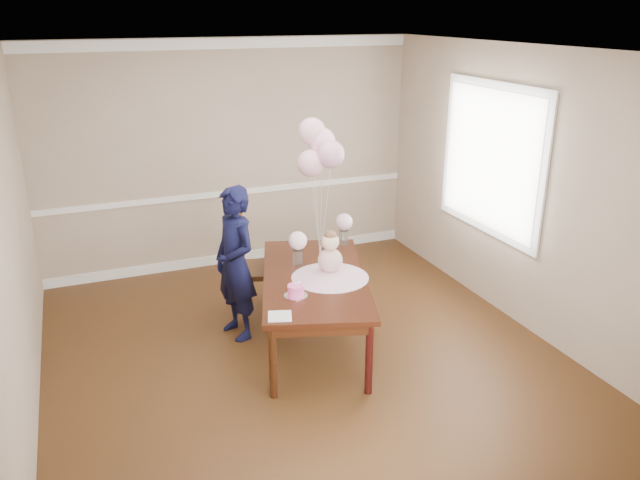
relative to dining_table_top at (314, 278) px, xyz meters
The scene contains 50 objects.
floor 0.73m from the dining_table_top, 128.21° to the right, with size 4.50×5.00×0.00m, color #351E0D.
ceiling 2.05m from the dining_table_top, 128.21° to the right, with size 4.50×5.00×0.02m, color silver.
wall_back 2.38m from the dining_table_top, 94.45° to the left, with size 4.50×0.02×2.70m, color tan.
wall_front 2.81m from the dining_table_top, 93.72° to the right, with size 4.50×0.02×2.70m, color tan.
wall_left 2.53m from the dining_table_top, behind, with size 0.02×5.00×2.70m, color tan.
wall_right 2.19m from the dining_table_top, ahead, with size 0.02×5.00×2.70m, color tan.
chair_rail_trim 2.28m from the dining_table_top, 94.47° to the left, with size 4.50×0.02×0.07m, color white.
crown_molding 3.00m from the dining_table_top, 94.47° to the left, with size 4.50×0.02×0.12m, color white.
baseboard_trim 2.35m from the dining_table_top, 94.47° to the left, with size 4.50×0.02×0.12m, color white.
window_frame 2.25m from the dining_table_top, ahead, with size 0.02×1.66×1.56m, color white.
window_blinds 2.23m from the dining_table_top, ahead, with size 0.01×1.50×1.40m, color white.
dining_table_top is the anchor object (origin of this frame).
table_apron 0.07m from the dining_table_top, 90.00° to the right, with size 0.84×1.77×0.09m, color black.
table_leg_fl 1.00m from the dining_table_top, 132.24° to the right, with size 0.07×0.07×0.65m, color black.
table_leg_fr 1.00m from the dining_table_top, 83.16° to the right, with size 0.07×0.07×0.65m, color black.
table_leg_bl 1.00m from the dining_table_top, 96.84° to the left, with size 0.07×0.07×0.65m, color black.
table_leg_br 1.00m from the dining_table_top, 47.76° to the left, with size 0.07×0.07×0.65m, color black.
baby_skirt 0.16m from the dining_table_top, 36.14° to the right, with size 0.71×0.71×0.09m, color #DAA0B8.
baby_torso 0.24m from the dining_table_top, 36.14° to the right, with size 0.22×0.22×0.22m, color pink.
baby_head 0.40m from the dining_table_top, 36.14° to the right, with size 0.16×0.16×0.16m, color beige.
baby_hair 0.45m from the dining_table_top, 36.14° to the right, with size 0.11×0.11×0.11m, color brown.
cake_platter 0.46m from the dining_table_top, 131.66° to the right, with size 0.20×0.20×0.01m, color silver.
birthday_cake 0.46m from the dining_table_top, 131.66° to the right, with size 0.14×0.14×0.09m, color #FF50A5.
cake_flower_a 0.48m from the dining_table_top, 131.66° to the right, with size 0.03×0.03×0.03m, color silver.
cake_flower_b 0.45m from the dining_table_top, 129.27° to the right, with size 0.03×0.03×0.03m, color white.
rose_vase_near 0.33m from the dining_table_top, 98.86° to the left, with size 0.09×0.09×0.15m, color silver.
roses_near 0.41m from the dining_table_top, 98.86° to the left, with size 0.18×0.18×0.18m, color #FFD5DD.
rose_vase_far 0.87m from the dining_table_top, 48.21° to the left, with size 0.09×0.09×0.15m, color silver.
roses_far 0.91m from the dining_table_top, 48.21° to the left, with size 0.18×0.18×0.18m, color silver.
napkin 0.86m from the dining_table_top, 130.08° to the right, with size 0.19×0.19×0.01m, color silver.
balloon_weight 0.52m from the dining_table_top, 61.99° to the left, with size 0.04×0.04×0.02m, color silver.
balloon_a 1.08m from the dining_table_top, 72.30° to the left, with size 0.26×0.26×0.26m, color #F9B0C2.
balloon_b 1.16m from the dining_table_top, 50.50° to the left, with size 0.26×0.26×0.26m, color #DC9CBA.
balloon_c 1.30m from the dining_table_top, 61.84° to the left, with size 0.26×0.26×0.26m, color #FFB4CA.
balloon_d 1.38m from the dining_table_top, 70.59° to the left, with size 0.26×0.26×0.26m, color #FFB4C8.
balloon_ribbon_a 0.67m from the dining_table_top, 67.10° to the left, with size 0.00×0.00×0.78m, color silver.
balloon_ribbon_b 0.69m from the dining_table_top, 56.35° to the left, with size 0.00×0.00×0.88m, color white.
balloon_ribbon_c 0.77m from the dining_table_top, 61.91° to the left, with size 0.00×0.00×0.97m, color silver.
balloon_ribbon_d 0.80m from the dining_table_top, 66.68° to the left, with size 0.00×0.00×1.06m, color white.
dining_chair_seat 0.85m from the dining_table_top, 108.09° to the left, with size 0.48×0.48×0.05m, color #3E2310.
chair_leg_fl 0.93m from the dining_table_top, 127.43° to the left, with size 0.04×0.04×0.47m, color #36130E.
chair_leg_fr 0.71m from the dining_table_top, 102.72° to the left, with size 0.04×0.04×0.47m, color #33120D.
chair_leg_bl 1.18m from the dining_table_top, 110.80° to the left, with size 0.04×0.04×0.47m, color #36190E.
chair_leg_br 1.02m from the dining_table_top, 90.90° to the left, with size 0.04×0.04×0.47m, color #351C0E.
chair_back_post_l 0.85m from the dining_table_top, 128.31° to the left, with size 0.04×0.04×0.61m, color #361C0E.
chair_back_post_r 1.12m from the dining_table_top, 111.70° to the left, with size 0.04×0.04×0.61m, color black.
chair_slat_low 0.96m from the dining_table_top, 118.83° to the left, with size 0.03×0.43×0.05m, color #3E1610.
chair_slat_mid 0.98m from the dining_table_top, 118.83° to the left, with size 0.03×0.43×0.05m, color #361F0E.
chair_slat_top 1.02m from the dining_table_top, 118.83° to the left, with size 0.03×0.43×0.05m, color #36140E.
woman 0.77m from the dining_table_top, 145.20° to the left, with size 0.54×0.36×1.49m, color black.
Camera 1 is at (-1.72, -4.66, 3.00)m, focal length 35.00 mm.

